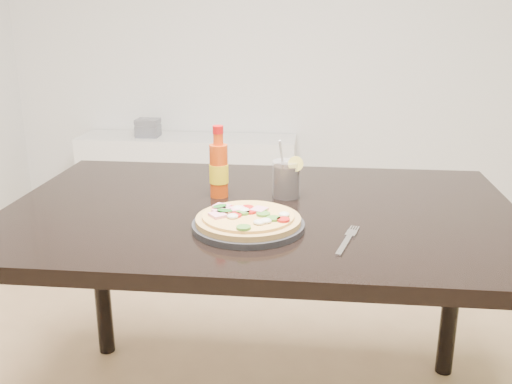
# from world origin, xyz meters

# --- Properties ---
(dining_table) EXTENTS (1.40, 0.90, 0.75)m
(dining_table) POSITION_xyz_m (-0.12, 0.00, 0.67)
(dining_table) COLOR black
(dining_table) RESTS_ON ground
(plate) EXTENTS (0.28, 0.28, 0.02)m
(plate) POSITION_xyz_m (-0.13, -0.17, 0.76)
(plate) COLOR #232326
(plate) RESTS_ON dining_table
(pizza) EXTENTS (0.26, 0.26, 0.03)m
(pizza) POSITION_xyz_m (-0.13, -0.17, 0.78)
(pizza) COLOR tan
(pizza) RESTS_ON plate
(hot_sauce_bottle) EXTENTS (0.06, 0.06, 0.21)m
(hot_sauce_bottle) POSITION_xyz_m (-0.25, 0.08, 0.83)
(hot_sauce_bottle) COLOR #D1420C
(hot_sauce_bottle) RESTS_ON dining_table
(cola_cup) EXTENTS (0.09, 0.08, 0.17)m
(cola_cup) POSITION_xyz_m (-0.05, 0.10, 0.80)
(cola_cup) COLOR black
(cola_cup) RESTS_ON dining_table
(fork) EXTENTS (0.07, 0.19, 0.00)m
(fork) POSITION_xyz_m (0.11, -0.22, 0.75)
(fork) COLOR silver
(fork) RESTS_ON dining_table
(media_console) EXTENTS (1.40, 0.34, 0.50)m
(media_console) POSITION_xyz_m (-0.80, 2.07, 0.25)
(media_console) COLOR white
(media_console) RESTS_ON ground
(cd_stack) EXTENTS (0.14, 0.12, 0.11)m
(cd_stack) POSITION_xyz_m (-1.05, 2.05, 0.56)
(cd_stack) COLOR slate
(cd_stack) RESTS_ON media_console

